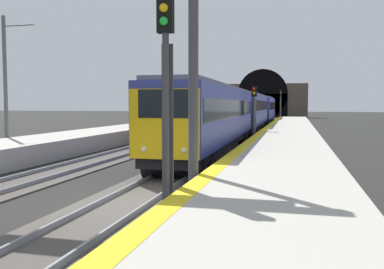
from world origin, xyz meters
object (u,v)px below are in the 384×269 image
Objects in this scene: railway_signal_near at (166,85)px; train_main_approaching at (249,111)px; railway_signal_mid at (254,110)px; catenary_mast_near at (6,84)px; train_adjacent_platform at (224,109)px; railway_signal_far at (281,102)px; overhead_signal_gantry at (44,5)px.

train_main_approaching is at bearing -177.09° from railway_signal_near.
railway_signal_mid is (21.54, 0.00, -0.86)m from railway_signal_near.
railway_signal_near is (-34.39, -1.75, 1.10)m from train_main_approaching.
catenary_mast_near reaches higher than railway_signal_near.
train_adjacent_platform is 10.50× the size of railway_signal_far.
railway_signal_far is at bearing -180.00° from railway_signal_mid.
railway_signal_far is (54.63, -0.00, 0.92)m from railway_signal_mid.
train_adjacent_platform is 29.28m from railway_signal_mid.
overhead_signal_gantry is at bearing 1.47° from train_adjacent_platform.
catenary_mast_near is at bearing -28.30° from train_main_approaching.
railway_signal_far reaches higher than train_main_approaching.
railway_signal_mid is (-12.85, -1.75, 0.24)m from train_main_approaching.
railway_signal_near is (-50.00, -6.90, 1.13)m from train_adjacent_platform.
train_adjacent_platform is 14.22× the size of railway_signal_mid.
train_adjacent_platform is at bearing 3.06° from overhead_signal_gantry.
train_main_approaching is 10.20× the size of railway_signal_far.
railway_signal_mid is 20.46m from overhead_signal_gantry.
train_adjacent_platform is at bearing -166.38° from railway_signal_mid.
train_main_approaching is 6.27× the size of overhead_signal_gantry.
catenary_mast_near is (-38.05, 6.59, 1.86)m from train_adjacent_platform.
catenary_mast_near is (-9.59, 13.49, 1.59)m from railway_signal_mid.
railway_signal_near is at bearing -131.54° from catenary_mast_near.
overhead_signal_gantry reaches higher than railway_signal_near.
catenary_mast_near is at bearing -11.86° from railway_signal_far.
train_adjacent_platform is at bearing -9.83° from catenary_mast_near.
overhead_signal_gantry is (-19.72, 4.32, 3.34)m from railway_signal_mid.
overhead_signal_gantry reaches higher than train_adjacent_platform.
railway_signal_far is 74.51m from overhead_signal_gantry.
catenary_mast_near is (10.13, 9.16, -1.75)m from overhead_signal_gantry.
railway_signal_near is 0.60× the size of overhead_signal_gantry.
railway_signal_far reaches higher than train_adjacent_platform.
overhead_signal_gantry is 1.16× the size of catenary_mast_near.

